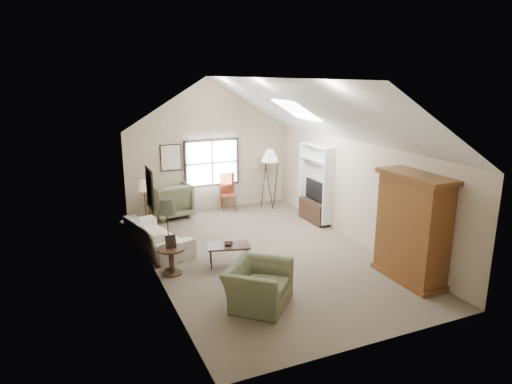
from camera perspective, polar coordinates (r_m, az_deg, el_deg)
name	(u,v)px	position (r m, az deg, el deg)	size (l,w,h in m)	color
room_shell	(263,115)	(9.97, 0.94, 9.55)	(5.01, 8.01, 4.00)	#736552
window	(212,163)	(13.92, -5.53, 3.66)	(1.72, 0.08, 1.42)	black
skylight	(296,110)	(11.35, 5.08, 10.19)	(0.80, 1.20, 0.52)	white
wall_art	(161,172)	(11.45, -11.81, 2.42)	(1.97, 3.71, 0.88)	black
armoire	(412,228)	(9.64, 18.95, -4.28)	(0.60, 1.50, 2.20)	brown
tv_alcove	(316,182)	(12.79, 7.46, 1.24)	(0.32, 1.30, 2.10)	white
media_console	(314,211)	(13.01, 7.26, -2.41)	(0.34, 1.18, 0.60)	#382316
tv_panel	(315,190)	(12.84, 7.35, 0.23)	(0.05, 0.90, 0.55)	black
sofa	(156,235)	(11.24, -12.43, -5.23)	(2.32, 0.91, 0.68)	beige
armchair_near	(258,285)	(8.41, 0.26, -11.55)	(1.17, 1.03, 0.76)	#646B4B
armchair_far	(170,200)	(13.53, -10.67, -0.99)	(1.07, 1.10, 1.00)	#636B4B
coffee_table	(229,255)	(10.09, -3.45, -7.87)	(0.92, 0.51, 0.47)	#371F16
bowl	(228,244)	(9.99, -3.48, -6.49)	(0.22, 0.22, 0.05)	#3A2818
side_table	(172,261)	(9.79, -10.50, -8.47)	(0.58, 0.58, 0.58)	#392117
side_chair	(228,192)	(14.01, -3.46, 0.01)	(0.43, 0.43, 1.11)	brown
tripod_lamp	(270,178)	(14.10, 1.72, 1.73)	(0.54, 0.54, 1.87)	white
dark_lamp	(168,235)	(9.79, -10.92, -5.25)	(0.39, 0.39, 1.62)	#292E20
tan_lamp	(145,206)	(12.24, -13.66, -1.73)	(0.29, 0.29, 1.45)	tan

